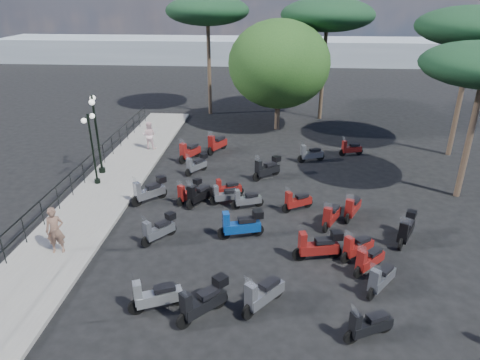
# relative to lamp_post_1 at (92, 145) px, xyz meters

# --- Properties ---
(ground) EXTENTS (120.00, 120.00, 0.00)m
(ground) POSITION_rel_lamp_post_1_xyz_m (7.18, -4.93, -2.17)
(ground) COLOR black
(ground) RESTS_ON ground
(sidewalk) EXTENTS (3.00, 30.00, 0.15)m
(sidewalk) POSITION_rel_lamp_post_1_xyz_m (0.68, -1.93, -2.10)
(sidewalk) COLOR slate
(sidewalk) RESTS_ON ground
(railing) EXTENTS (0.04, 26.04, 1.10)m
(railing) POSITION_rel_lamp_post_1_xyz_m (-0.62, -2.13, -1.27)
(railing) COLOR black
(railing) RESTS_ON sidewalk
(lamp_post_1) EXTENTS (0.32, 1.04, 3.54)m
(lamp_post_1) POSITION_rel_lamp_post_1_xyz_m (0.00, 0.00, 0.00)
(lamp_post_1) COLOR black
(lamp_post_1) RESTS_ON sidewalk
(lamp_post_2) EXTENTS (0.60, 1.16, 4.11)m
(lamp_post_2) POSITION_rel_lamp_post_1_xyz_m (-0.26, 1.34, 0.32)
(lamp_post_2) COLOR black
(lamp_post_2) RESTS_ON sidewalk
(woman) EXTENTS (0.74, 0.58, 1.78)m
(woman) POSITION_rel_lamp_post_1_xyz_m (0.89, -6.05, -1.13)
(woman) COLOR brown
(woman) RESTS_ON sidewalk
(pedestrian_far) EXTENTS (0.87, 0.71, 1.68)m
(pedestrian_far) POSITION_rel_lamp_post_1_xyz_m (1.29, 5.15, -1.18)
(pedestrian_far) COLOR silver
(pedestrian_far) RESTS_ON sidewalk
(scooter_2) EXTENTS (1.16, 1.37, 1.31)m
(scooter_2) POSITION_rel_lamp_post_1_xyz_m (4.35, -4.79, -1.68)
(scooter_2) COLOR black
(scooter_2) RESTS_ON ground
(scooter_3) EXTENTS (1.42, 1.40, 1.45)m
(scooter_3) POSITION_rel_lamp_post_1_xyz_m (3.09, -1.56, -1.62)
(scooter_3) COLOR black
(scooter_3) RESTS_ON ground
(scooter_4) EXTENTS (1.01, 1.37, 1.24)m
(scooter_4) POSITION_rel_lamp_post_1_xyz_m (4.90, -1.36, -1.70)
(scooter_4) COLOR black
(scooter_4) RESTS_ON ground
(scooter_5) EXTENTS (1.06, 1.34, 1.25)m
(scooter_5) POSITION_rel_lamp_post_1_xyz_m (4.67, 1.96, -1.70)
(scooter_5) COLOR black
(scooter_5) RESTS_ON ground
(scooter_7) EXTENTS (1.70, 0.91, 1.43)m
(scooter_7) POSITION_rel_lamp_post_1_xyz_m (5.23, -8.69, -1.68)
(scooter_7) COLOR black
(scooter_7) RESTS_ON ground
(scooter_8) EXTENTS (1.43, 1.48, 1.49)m
(scooter_8) POSITION_rel_lamp_post_1_xyz_m (6.71, -8.89, -1.61)
(scooter_8) COLOR black
(scooter_8) RESTS_ON ground
(scooter_9) EXTENTS (1.04, 1.51, 1.37)m
(scooter_9) POSITION_rel_lamp_post_1_xyz_m (5.39, -1.63, -1.69)
(scooter_9) COLOR black
(scooter_9) RESTS_ON ground
(scooter_10) EXTENTS (1.43, 0.73, 1.19)m
(scooter_10) POSITION_rel_lamp_post_1_xyz_m (6.61, -0.75, -1.76)
(scooter_10) COLOR black
(scooter_10) RESTS_ON ground
(scooter_11) EXTENTS (1.05, 1.69, 1.49)m
(scooter_11) POSITION_rel_lamp_post_1_xyz_m (5.36, 5.20, -1.66)
(scooter_11) COLOR black
(scooter_11) RESTS_ON ground
(scooter_13) EXTENTS (1.29, 1.51, 1.49)m
(scooter_13) POSITION_rel_lamp_post_1_xyz_m (8.46, -8.38, -1.65)
(scooter_13) COLOR black
(scooter_13) RESTS_ON ground
(scooter_14) EXTENTS (1.83, 0.80, 1.49)m
(scooter_14) POSITION_rel_lamp_post_1_xyz_m (7.51, -4.33, -1.61)
(scooter_14) COLOR black
(scooter_14) RESTS_ON ground
(scooter_15) EXTENTS (1.83, 0.69, 1.47)m
(scooter_15) POSITION_rel_lamp_post_1_xyz_m (10.38, -5.62, -1.62)
(scooter_15) COLOR black
(scooter_15) RESTS_ON ground
(scooter_16) EXTENTS (1.46, 0.71, 1.21)m
(scooter_16) POSITION_rel_lamp_post_1_xyz_m (6.58, -1.49, -1.75)
(scooter_16) COLOR black
(scooter_16) RESTS_ON ground
(scooter_17) EXTENTS (1.44, 1.31, 1.42)m
(scooter_17) POSITION_rel_lamp_post_1_xyz_m (8.42, 1.56, -1.64)
(scooter_17) COLOR black
(scooter_17) RESTS_ON ground
(scooter_19) EXTENTS (1.14, 1.38, 1.35)m
(scooter_19) POSITION_rel_lamp_post_1_xyz_m (12.23, -7.28, -1.70)
(scooter_19) COLOR black
(scooter_19) RESTS_ON ground
(scooter_20) EXTENTS (1.52, 0.88, 1.31)m
(scooter_20) POSITION_rel_lamp_post_1_xyz_m (11.43, -9.40, -1.72)
(scooter_20) COLOR black
(scooter_20) RESTS_ON ground
(scooter_21) EXTENTS (1.35, 1.10, 1.31)m
(scooter_21) POSITION_rel_lamp_post_1_xyz_m (11.80, -5.42, -1.72)
(scooter_21) COLOR black
(scooter_21) RESTS_ON ground
(scooter_22) EXTENTS (1.41, 0.93, 1.26)m
(scooter_22) POSITION_rel_lamp_post_1_xyz_m (9.80, -1.88, -1.73)
(scooter_22) COLOR black
(scooter_22) RESTS_ON ground
(scooter_23) EXTENTS (1.57, 0.80, 1.31)m
(scooter_23) POSITION_rel_lamp_post_1_xyz_m (10.84, 4.06, -1.72)
(scooter_23) COLOR black
(scooter_23) RESTS_ON ground
(scooter_26) EXTENTS (1.03, 1.62, 1.41)m
(scooter_26) POSITION_rel_lamp_post_1_xyz_m (13.87, -4.17, -1.64)
(scooter_26) COLOR black
(scooter_26) RESTS_ON ground
(scooter_27) EXTENTS (1.24, 1.22, 1.31)m
(scooter_27) POSITION_rel_lamp_post_1_xyz_m (12.07, -6.22, -1.72)
(scooter_27) COLOR black
(scooter_27) RESTS_ON ground
(scooter_28) EXTENTS (0.93, 1.56, 1.35)m
(scooter_28) POSITION_rel_lamp_post_1_xyz_m (12.13, -2.38, -1.70)
(scooter_28) COLOR black
(scooter_28) RESTS_ON ground
(scooter_29) EXTENTS (1.46, 0.67, 1.20)m
(scooter_29) POSITION_rel_lamp_post_1_xyz_m (13.27, 5.26, -1.76)
(scooter_29) COLOR black
(scooter_29) RESTS_ON ground
(scooter_30) EXTENTS (1.46, 0.71, 1.21)m
(scooter_30) POSITION_rel_lamp_post_1_xyz_m (7.57, -1.83, -1.75)
(scooter_30) COLOR black
(scooter_30) RESTS_ON ground
(scooter_31) EXTENTS (1.05, 1.69, 1.49)m
(scooter_31) POSITION_rel_lamp_post_1_xyz_m (3.97, 3.75, -1.66)
(scooter_31) COLOR black
(scooter_31) RESTS_ON ground
(scooter_32) EXTENTS (0.93, 1.56, 1.35)m
(scooter_32) POSITION_rel_lamp_post_1_xyz_m (11.14, -3.17, -1.70)
(scooter_32) COLOR black
(scooter_32) RESTS_ON ground
(broadleaf_tree) EXTENTS (6.78, 6.78, 7.33)m
(broadleaf_tree) POSITION_rel_lamp_post_1_xyz_m (8.96, 10.20, 2.27)
(broadleaf_tree) COLOR #38281E
(broadleaf_tree) RESTS_ON ground
(pine_0) EXTENTS (6.49, 6.49, 8.51)m
(pine_0) POSITION_rel_lamp_post_1_xyz_m (12.22, 13.10, 5.18)
(pine_0) COLOR #38281E
(pine_0) RESTS_ON ground
(pine_1) EXTENTS (6.12, 6.12, 8.26)m
(pine_1) POSITION_rel_lamp_post_1_xyz_m (19.13, 5.86, 5.00)
(pine_1) COLOR #38281E
(pine_1) RESTS_ON ground
(pine_2) EXTENTS (6.02, 6.02, 8.64)m
(pine_2) POSITION_rel_lamp_post_1_xyz_m (3.76, 13.84, 5.39)
(pine_2) COLOR #38281E
(pine_2) RESTS_ON ground
(distant_hills) EXTENTS (70.00, 8.00, 3.00)m
(distant_hills) POSITION_rel_lamp_post_1_xyz_m (7.18, 40.07, -0.67)
(distant_hills) COLOR gray
(distant_hills) RESTS_ON ground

